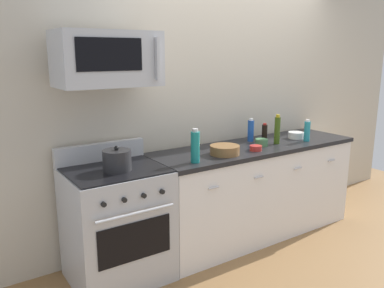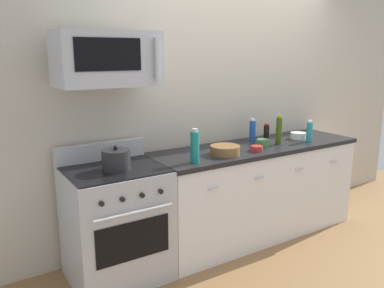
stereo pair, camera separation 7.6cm
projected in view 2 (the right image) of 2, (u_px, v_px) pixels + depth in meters
The scene contains 15 objects.
ground_plane at pixel (254, 233), 4.02m from camera, with size 6.32×6.32×0.00m, color olive.
back_wall at pixel (232, 97), 4.05m from camera, with size 5.27×0.10×2.70m, color beige.
counter_unit at pixel (256, 190), 3.91m from camera, with size 2.18×0.66×0.92m.
range_oven at pixel (117, 223), 3.15m from camera, with size 0.76×0.69×1.07m.
microwave at pixel (107, 59), 2.90m from camera, with size 0.74×0.44×0.40m.
bottle_sparkling_teal at pixel (195, 147), 3.19m from camera, with size 0.07×0.07×0.28m.
bottle_dish_soap at pixel (309, 131), 3.95m from camera, with size 0.06×0.06×0.22m.
bottle_olive_oil at pixel (279, 130), 3.83m from camera, with size 0.06×0.06×0.29m.
bottle_soda_blue at pixel (252, 131), 3.96m from camera, with size 0.06×0.06×0.23m.
bottle_soy_sauce_dark at pixel (266, 133), 3.98m from camera, with size 0.06×0.06×0.18m.
bowl_green_glaze at pixel (263, 143), 3.77m from camera, with size 0.12×0.12×0.07m.
bowl_white_ceramic at pixel (298, 135), 4.10m from camera, with size 0.16×0.16×0.07m.
bowl_wooden_salad at pixel (225, 150), 3.46m from camera, with size 0.26×0.26×0.08m.
bowl_red_small at pixel (257, 148), 3.59m from camera, with size 0.11×0.11×0.05m.
stockpot at pixel (116, 160), 2.99m from camera, with size 0.22×0.22×0.19m.
Camera 2 is at (-2.53, -2.79, 1.79)m, focal length 36.89 mm.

